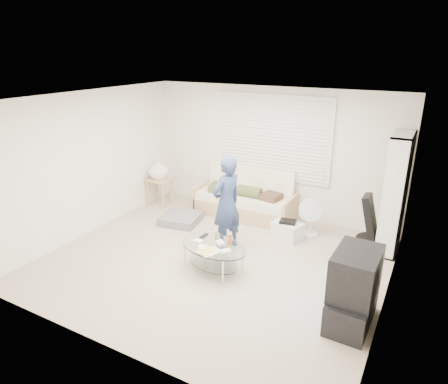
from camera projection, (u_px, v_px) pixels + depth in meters
The scene contains 13 objects.
ground at pixel (215, 260), 6.29m from camera, with size 5.00×5.00×0.00m, color tan.
room_shell at pixel (229, 153), 6.13m from camera, with size 5.02×4.52×2.51m.
window_blinds at pixel (272, 138), 7.58m from camera, with size 2.32×0.08×1.62m.
futon_sofa at pixel (245, 200), 7.90m from camera, with size 1.96×0.79×0.96m.
grey_floor_pillow at pixel (181, 219), 7.64m from camera, with size 0.69×0.69×0.15m, color slate.
side_table at pixel (159, 171), 8.30m from camera, with size 0.51×0.41×1.00m.
bookshelf at pixel (395, 194), 6.34m from camera, with size 0.31×0.82×1.95m.
guitar_case at pixel (370, 228), 6.44m from camera, with size 0.38×0.36×0.95m.
floor_fan at pixel (311, 214), 7.02m from camera, with size 0.43×0.28×0.69m.
storage_bin at pixel (287, 230), 6.97m from camera, with size 0.57×0.47×0.35m.
tv_unit at pixel (353, 289), 4.72m from camera, with size 0.51×0.89×0.96m.
coffee_table at pixel (213, 250), 5.91m from camera, with size 1.24×0.93×0.53m.
standing_person at pixel (226, 204), 6.43m from camera, with size 0.58×0.38×1.58m, color navy.
Camera 1 is at (2.79, -4.80, 3.15)m, focal length 32.00 mm.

